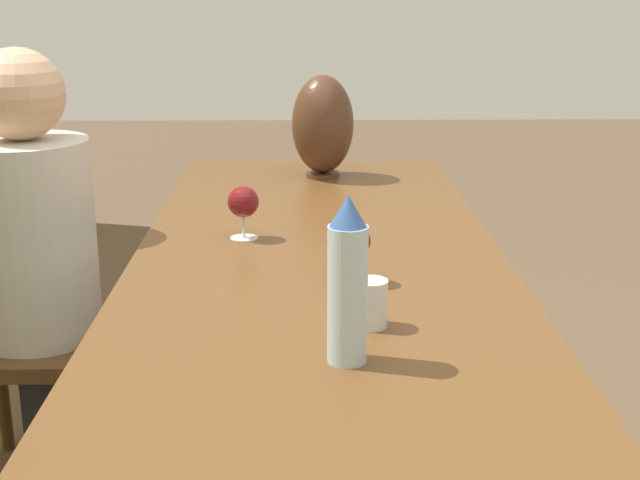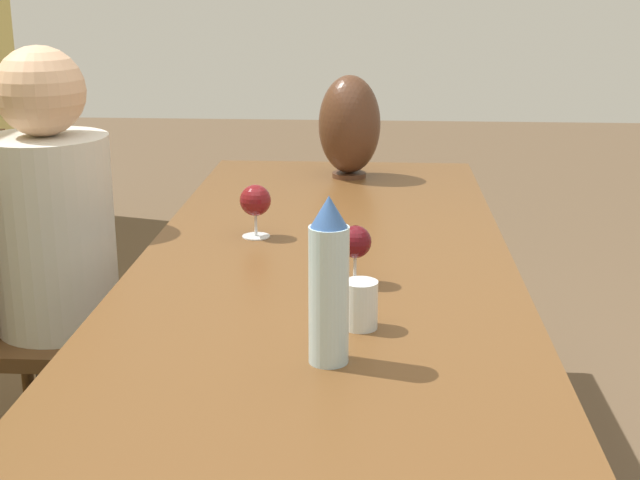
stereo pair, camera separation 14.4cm
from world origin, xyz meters
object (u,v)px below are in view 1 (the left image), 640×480
object	(u,v)px
chair_far	(11,316)
person_far	(39,261)
vase	(323,125)
water_bottle	(348,283)
water_tumbler	(370,303)
wine_glass_2	(243,203)
wine_glass_0	(354,243)

from	to	relation	value
chair_far	person_far	size ratio (longest dim) A/B	0.80
vase	water_bottle	bearing A→B (deg)	-179.49
water_bottle	vase	world-z (taller)	vase
chair_far	person_far	distance (m)	0.17
water_tumbler	wine_glass_2	bearing A→B (deg)	25.17
vase	wine_glass_0	bearing A→B (deg)	-177.43
water_tumbler	person_far	xyz separation A→B (m)	(0.65, 0.81, -0.12)
vase	person_far	world-z (taller)	person_far
water_tumbler	wine_glass_0	world-z (taller)	wine_glass_0
vase	chair_far	xyz separation A→B (m)	(-0.63, 0.83, -0.40)
wine_glass_2	chair_far	distance (m)	0.70
water_tumbler	vase	world-z (taller)	vase
wine_glass_0	person_far	world-z (taller)	person_far
chair_far	wine_glass_0	bearing A→B (deg)	-114.71
water_bottle	wine_glass_0	xyz separation A→B (m)	(0.40, -0.03, -0.05)
water_bottle	chair_far	bearing A→B (deg)	46.39
water_tumbler	wine_glass_0	bearing A→B (deg)	3.93
water_tumbler	water_bottle	bearing A→B (deg)	161.93
wine_glass_0	water_tumbler	bearing A→B (deg)	-176.07
chair_far	person_far	bearing A→B (deg)	-90.00
wine_glass_0	person_far	bearing A→B (deg)	62.90
water_bottle	chair_far	size ratio (longest dim) A/B	0.31
wine_glass_0	chair_far	distance (m)	1.02
water_tumbler	person_far	bearing A→B (deg)	51.15
wine_glass_2	vase	bearing A→B (deg)	-16.65
wine_glass_0	chair_far	xyz separation A→B (m)	(0.40, 0.88, -0.32)
water_tumbler	chair_far	distance (m)	1.14
wine_glass_0	chair_far	size ratio (longest dim) A/B	0.13
wine_glass_0	wine_glass_2	size ratio (longest dim) A/B	0.95
vase	person_far	size ratio (longest dim) A/B	0.27
vase	wine_glass_2	xyz separation A→B (m)	(-0.70, 0.21, -0.08)
wine_glass_0	chair_far	world-z (taller)	chair_far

